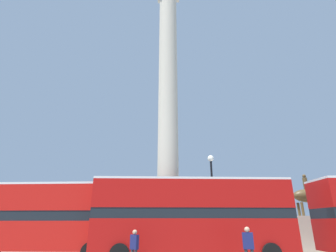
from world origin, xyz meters
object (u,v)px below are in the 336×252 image
bus_a (43,216)px  pedestrian_by_plinth (248,245)px  equestrian_statue (314,228)px  street_lamp (213,196)px  pedestrian_near_lamp (134,247)px  bus_b (192,214)px  monument_column (168,132)px

bus_a → pedestrian_by_plinth: (11.36, -3.54, -1.31)m
equestrian_statue → street_lamp: street_lamp is taller
equestrian_statue → pedestrian_near_lamp: (-12.23, -8.69, -0.66)m
street_lamp → pedestrian_by_plinth: street_lamp is taller
bus_b → street_lamp: 2.91m
bus_b → equestrian_statue: (9.41, 6.03, -0.84)m
bus_b → equestrian_statue: size_ratio=1.98×
monument_column → street_lamp: 6.31m
bus_b → pedestrian_by_plinth: (2.34, -3.08, -1.39)m
bus_a → street_lamp: bearing=9.4°
pedestrian_near_lamp → bus_b: bearing=80.8°
bus_a → bus_b: 9.03m
bus_b → street_lamp: bearing=50.2°
pedestrian_near_lamp → bus_a: bearing=-169.2°
equestrian_statue → bus_a: bearing=-168.9°
street_lamp → pedestrian_near_lamp: size_ratio=3.87×
bus_a → equestrian_statue: equestrian_statue is taller
pedestrian_near_lamp → street_lamp: bearing=85.8°
bus_b → pedestrian_near_lamp: bearing=-142.0°
bus_b → street_lamp: (1.50, 2.18, 1.22)m
monument_column → equestrian_statue: 13.34m
bus_a → bus_b: size_ratio=0.91×
equestrian_statue → pedestrian_near_lamp: bearing=-150.3°
bus_b → pedestrian_by_plinth: size_ratio=6.24×
bus_a → pedestrian_near_lamp: bus_a is taller
bus_a → pedestrian_by_plinth: bearing=-17.1°
bus_b → pedestrian_near_lamp: 4.15m
monument_column → bus_a: (-7.42, -3.53, -6.49)m
equestrian_statue → pedestrian_by_plinth: bearing=-133.5°
monument_column → pedestrian_near_lamp: size_ratio=15.44×
bus_b → equestrian_statue: bearing=27.3°
street_lamp → pedestrian_by_plinth: 5.93m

